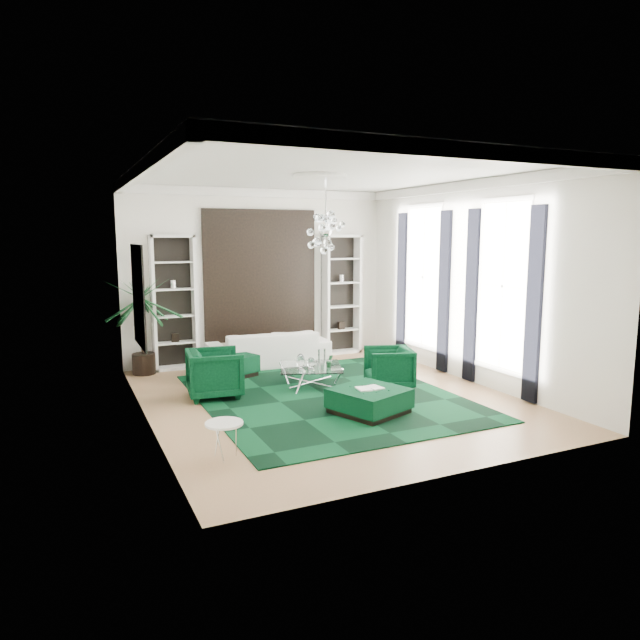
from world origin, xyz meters
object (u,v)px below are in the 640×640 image
armchair_left (215,373)px  armchair_right (389,368)px  side_table (225,441)px  ottoman_side (225,366)px  sofa (268,348)px  coffee_table (311,376)px  palm (142,312)px  ottoman_front (369,401)px

armchair_left → armchair_right: armchair_left is taller
armchair_left → side_table: bearing=174.7°
ottoman_side → side_table: side_table is taller
sofa → side_table: bearing=67.1°
sofa → side_table: (-2.26, -4.68, -0.14)m
armchair_right → side_table: size_ratio=1.73×
coffee_table → side_table: bearing=-131.3°
sofa → side_table: sofa is taller
sofa → armchair_left: bearing=51.8°
armchair_right → ottoman_side: armchair_right is taller
armchair_left → coffee_table: 1.80m
armchair_right → palm: 5.03m
side_table → sofa: bearing=64.3°
ottoman_side → ottoman_front: size_ratio=0.97×
armchair_left → ottoman_side: armchair_left is taller
ottoman_front → armchair_left: bearing=135.0°
coffee_table → ottoman_front: ottoman_front is taller
armchair_left → armchair_right: size_ratio=1.11×
armchair_left → ottoman_side: (0.54, 1.31, -0.20)m
sofa → palm: bearing=-4.5°
ottoman_front → side_table: side_table is taller
palm → armchair_right: bearing=-37.1°
sofa → ottoman_side: sofa is taller
ottoman_side → coffee_table: bearing=-47.5°
sofa → ottoman_front: (0.30, -3.86, -0.17)m
side_table → palm: bearing=93.3°
palm → sofa: bearing=-7.4°
palm → coffee_table: bearing=-40.5°
sofa → ottoman_front: 3.87m
coffee_table → side_table: (-2.39, -2.72, 0.04)m
armchair_left → coffee_table: size_ratio=0.83×
sofa → side_table: 5.20m
coffee_table → ottoman_front: size_ratio=1.10×
armchair_left → palm: size_ratio=0.37×
armchair_left → ottoman_front: size_ratio=0.91×
palm → armchair_left: bearing=-68.2°
armchair_left → ottoman_side: bearing=-15.6°
sofa → palm: (-2.55, 0.33, 0.89)m
ottoman_front → coffee_table: bearing=95.1°
ottoman_front → palm: bearing=124.2°
palm → ottoman_front: bearing=-55.8°
armchair_right → coffee_table: size_ratio=0.75×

